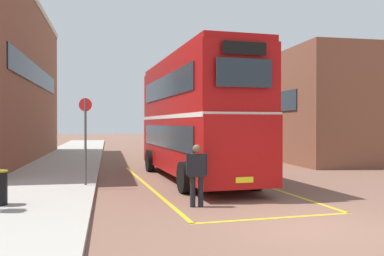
# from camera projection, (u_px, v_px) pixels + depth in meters

# --- Properties ---
(ground_plane) EXTENTS (135.60, 135.60, 0.00)m
(ground_plane) POSITION_uv_depth(u_px,v_px,m) (184.00, 164.00, 22.93)
(ground_plane) COLOR brown
(sidewalk_left) EXTENTS (4.00, 57.60, 0.14)m
(sidewalk_left) POSITION_uv_depth(u_px,v_px,m) (65.00, 161.00, 24.00)
(sidewalk_left) COLOR #A39E93
(sidewalk_left) RESTS_ON ground
(depot_building_right) EXTENTS (8.67, 16.79, 6.27)m
(depot_building_right) POSITION_uv_depth(u_px,v_px,m) (314.00, 110.00, 28.78)
(depot_building_right) COLOR brown
(depot_building_right) RESTS_ON ground
(double_decker_bus) EXTENTS (3.26, 10.26, 4.75)m
(double_decker_bus) POSITION_uv_depth(u_px,v_px,m) (194.00, 115.00, 16.50)
(double_decker_bus) COLOR black
(double_decker_bus) RESTS_ON ground
(single_deck_bus) EXTENTS (2.80, 9.16, 3.02)m
(single_deck_bus) POSITION_uv_depth(u_px,v_px,m) (208.00, 131.00, 32.89)
(single_deck_bus) COLOR black
(single_deck_bus) RESTS_ON ground
(pedestrian_boarding) EXTENTS (0.55, 0.30, 1.64)m
(pedestrian_boarding) POSITION_uv_depth(u_px,v_px,m) (197.00, 171.00, 11.02)
(pedestrian_boarding) COLOR black
(pedestrian_boarding) RESTS_ON ground
(bus_stop_sign) EXTENTS (0.43, 0.15, 2.90)m
(bus_stop_sign) POSITION_uv_depth(u_px,v_px,m) (85.00, 133.00, 14.02)
(bus_stop_sign) COLOR #4C4C51
(bus_stop_sign) RESTS_ON sidewalk_left
(bay_marking_yellow) EXTENTS (4.98, 12.41, 0.01)m
(bay_marking_yellow) POSITION_uv_depth(u_px,v_px,m) (207.00, 186.00, 14.70)
(bay_marking_yellow) COLOR gold
(bay_marking_yellow) RESTS_ON ground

